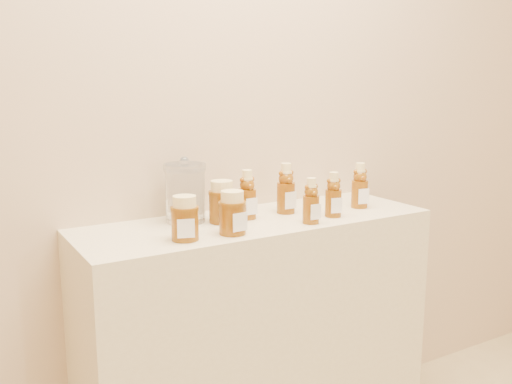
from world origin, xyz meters
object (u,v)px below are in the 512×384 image
display_table (257,345)px  honey_jar_left (185,218)px  glass_canister (185,190)px  bear_bottle_back_left (247,191)px  bear_bottle_front_left (311,198)px

display_table → honey_jar_left: (-0.30, -0.11, 0.52)m
honey_jar_left → glass_canister: glass_canister is taller
honey_jar_left → display_table: bearing=38.9°
display_table → bear_bottle_back_left: size_ratio=6.46×
display_table → honey_jar_left: size_ratio=9.21×
bear_bottle_front_left → bear_bottle_back_left: bearing=134.6°
display_table → glass_canister: 0.60m
bear_bottle_back_left → glass_canister: (-0.19, 0.07, 0.01)m
bear_bottle_back_left → honey_jar_left: size_ratio=1.43×
honey_jar_left → glass_canister: 0.22m
display_table → bear_bottle_front_left: size_ratio=7.17×
display_table → bear_bottle_back_left: bearing=129.3°
bear_bottle_back_left → bear_bottle_front_left: (0.15, -0.16, -0.01)m
honey_jar_left → glass_canister: bearing=85.6°
display_table → honey_jar_left: honey_jar_left is taller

